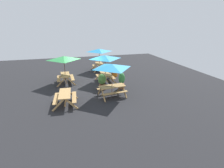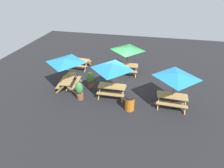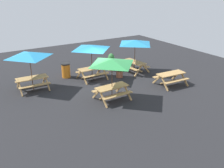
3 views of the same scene
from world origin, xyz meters
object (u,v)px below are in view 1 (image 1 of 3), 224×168
(picnic_table_0, at_px, (112,69))
(potted_plant_0, at_px, (122,80))
(potted_plant_1, at_px, (102,81))
(trash_bin_orange, at_px, (114,71))
(picnic_table_1, at_px, (105,59))
(picnic_table_2, at_px, (64,60))
(picnic_table_3, at_px, (99,52))
(picnic_table_4, at_px, (65,96))

(picnic_table_0, relative_size, potted_plant_0, 1.85)
(potted_plant_1, bearing_deg, trash_bin_orange, -31.70)
(picnic_table_0, bearing_deg, potted_plant_0, -139.13)
(picnic_table_0, xyz_separation_m, potted_plant_1, (1.51, 0.37, -1.30))
(picnic_table_1, bearing_deg, potted_plant_1, 157.26)
(picnic_table_2, distance_m, potted_plant_1, 3.71)
(picnic_table_0, relative_size, picnic_table_1, 1.00)
(picnic_table_1, height_order, picnic_table_2, same)
(picnic_table_2, distance_m, trash_bin_orange, 4.86)
(picnic_table_0, distance_m, picnic_table_3, 7.06)
(picnic_table_2, xyz_separation_m, trash_bin_orange, (0.82, -4.55, -1.49))
(potted_plant_0, bearing_deg, picnic_table_3, 5.30)
(picnic_table_0, bearing_deg, picnic_table_4, 1.15)
(picnic_table_3, relative_size, trash_bin_orange, 2.38)
(picnic_table_2, distance_m, picnic_table_4, 4.44)
(picnic_table_1, bearing_deg, potted_plant_0, -158.71)
(picnic_table_2, relative_size, potted_plant_1, 1.91)
(picnic_table_4, bearing_deg, picnic_table_2, 1.94)
(picnic_table_1, distance_m, picnic_table_2, 3.38)
(picnic_table_0, distance_m, picnic_table_4, 3.50)
(picnic_table_0, height_order, trash_bin_orange, picnic_table_0)
(picnic_table_3, distance_m, potted_plant_0, 5.97)
(picnic_table_4, xyz_separation_m, potted_plant_0, (1.70, -4.29, 0.10))
(potted_plant_0, bearing_deg, potted_plant_1, 80.05)
(picnic_table_1, xyz_separation_m, trash_bin_orange, (1.34, -1.21, -1.49))
(picnic_table_3, bearing_deg, potted_plant_0, -172.69)
(picnic_table_3, bearing_deg, picnic_table_2, 134.36)
(picnic_table_1, xyz_separation_m, picnic_table_4, (-3.68, 3.47, -1.43))
(picnic_table_0, relative_size, picnic_table_3, 1.00)
(potted_plant_0, bearing_deg, picnic_table_0, 137.99)
(picnic_table_1, distance_m, picnic_table_4, 5.25)
(picnic_table_2, height_order, potted_plant_0, picnic_table_2)
(trash_bin_orange, distance_m, potted_plant_0, 3.34)
(potted_plant_1, bearing_deg, picnic_table_0, -166.20)
(trash_bin_orange, bearing_deg, picnic_table_0, 161.61)
(potted_plant_1, bearing_deg, picnic_table_2, 49.96)
(picnic_table_0, xyz_separation_m, potted_plant_0, (1.25, -1.12, -1.33))
(picnic_table_0, relative_size, potted_plant_1, 1.91)
(picnic_table_1, distance_m, potted_plant_1, 2.25)
(picnic_table_0, height_order, picnic_table_1, same)
(picnic_table_2, bearing_deg, potted_plant_0, -122.52)
(picnic_table_2, relative_size, trash_bin_orange, 2.38)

